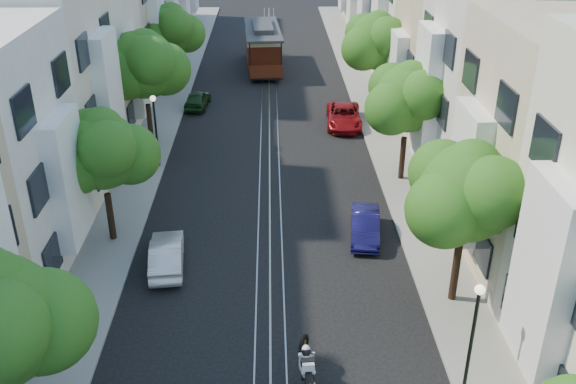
{
  "coord_description": "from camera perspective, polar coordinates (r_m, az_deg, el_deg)",
  "views": [
    {
      "loc": [
        0.14,
        -11.54,
        15.39
      ],
      "look_at": [
        0.85,
        14.35,
        2.2
      ],
      "focal_mm": 40.0,
      "sensor_mm": 36.0,
      "label": 1
    }
  ],
  "objects": [
    {
      "name": "tree_e_c",
      "position": [
        34.06,
        10.68,
        8.05
      ],
      "size": [
        4.84,
        3.99,
        6.52
      ],
      "color": "black",
      "rests_on": "ground"
    },
    {
      "name": "cable_car",
      "position": [
        55.16,
        -2.25,
        12.97
      ],
      "size": [
        3.34,
        9.15,
        3.46
      ],
      "rotation": [
        0.0,
        0.0,
        0.06
      ],
      "color": "black",
      "rests_on": "ground"
    },
    {
      "name": "tree_w_d",
      "position": [
        49.27,
        -10.33,
        13.92
      ],
      "size": [
        4.84,
        3.99,
        6.52
      ],
      "color": "black",
      "rests_on": "ground"
    },
    {
      "name": "townhouses_west",
      "position": [
        42.51,
        -18.32,
        11.62
      ],
      "size": [
        7.75,
        72.0,
        11.76
      ],
      "color": "silver",
      "rests_on": "ground"
    },
    {
      "name": "tree_e_b",
      "position": [
        24.19,
        15.72,
        -0.24
      ],
      "size": [
        4.93,
        4.08,
        6.68
      ],
      "color": "black",
      "rests_on": "ground"
    },
    {
      "name": "parked_car_w_mid",
      "position": [
        27.93,
        -10.73,
        -5.44
      ],
      "size": [
        1.74,
        3.98,
        1.27
      ],
      "primitive_type": "imported",
      "rotation": [
        0.0,
        0.0,
        3.25
      ],
      "color": "silver",
      "rests_on": "ground"
    },
    {
      "name": "tree_e_d",
      "position": [
        44.37,
        7.91,
        13.02
      ],
      "size": [
        5.01,
        4.16,
        6.85
      ],
      "color": "black",
      "rests_on": "ground"
    },
    {
      "name": "tree_w_c",
      "position": [
        38.64,
        -12.6,
        10.86
      ],
      "size": [
        5.13,
        4.28,
        7.09
      ],
      "color": "black",
      "rests_on": "ground"
    },
    {
      "name": "lamp_east",
      "position": [
        20.9,
        16.23,
        -11.18
      ],
      "size": [
        0.32,
        0.32,
        4.16
      ],
      "color": "black",
      "rests_on": "ground"
    },
    {
      "name": "lane_line",
      "position": [
        42.43,
        -1.66,
        5.71
      ],
      "size": [
        0.08,
        80.0,
        0.01
      ],
      "primitive_type": "cube",
      "color": "tan",
      "rests_on": "ground"
    },
    {
      "name": "parked_car_e_mid",
      "position": [
        29.77,
        6.87,
        -3.0
      ],
      "size": [
        1.72,
        3.81,
        1.21
      ],
      "primitive_type": "imported",
      "rotation": [
        0.0,
        0.0,
        -0.12
      ],
      "color": "#0F0C40",
      "rests_on": "ground"
    },
    {
      "name": "sidewalk_east",
      "position": [
        43.0,
        8.09,
        5.83
      ],
      "size": [
        2.5,
        80.0,
        0.12
      ],
      "primitive_type": "cube",
      "color": "gray",
      "rests_on": "ground"
    },
    {
      "name": "rail_left",
      "position": [
        42.43,
        -2.41,
        5.71
      ],
      "size": [
        0.06,
        80.0,
        0.02
      ],
      "primitive_type": "cube",
      "color": "gray",
      "rests_on": "ground"
    },
    {
      "name": "lamp_west",
      "position": [
        36.39,
        -11.74,
        6.24
      ],
      "size": [
        0.32,
        0.32,
        4.16
      ],
      "color": "black",
      "rests_on": "ground"
    },
    {
      "name": "sidewalk_west",
      "position": [
        43.05,
        -11.4,
        5.58
      ],
      "size": [
        2.5,
        80.0,
        0.12
      ],
      "primitive_type": "cube",
      "color": "gray",
      "rests_on": "ground"
    },
    {
      "name": "ground",
      "position": [
        42.43,
        -1.66,
        5.71
      ],
      "size": [
        200.0,
        200.0,
        0.0
      ],
      "primitive_type": "plane",
      "color": "black",
      "rests_on": "ground"
    },
    {
      "name": "townhouses_east",
      "position": [
        42.41,
        14.88,
        12.18
      ],
      "size": [
        7.75,
        72.0,
        12.0
      ],
      "color": "beige",
      "rests_on": "ground"
    },
    {
      "name": "rail_slot",
      "position": [
        42.43,
        -1.66,
        5.72
      ],
      "size": [
        0.06,
        80.0,
        0.02
      ],
      "primitive_type": "cube",
      "color": "gray",
      "rests_on": "ground"
    },
    {
      "name": "rail_right",
      "position": [
        42.43,
        -0.92,
        5.73
      ],
      "size": [
        0.06,
        80.0,
        0.02
      ],
      "primitive_type": "cube",
      "color": "gray",
      "rests_on": "ground"
    },
    {
      "name": "sportbike_rider",
      "position": [
        21.62,
        1.66,
        -15.22
      ],
      "size": [
        0.58,
        2.29,
        1.57
      ],
      "rotation": [
        0.0,
        0.0,
        0.07
      ],
      "color": "black",
      "rests_on": "ground"
    },
    {
      "name": "parked_car_w_far",
      "position": [
        46.44,
        -8.05,
        8.17
      ],
      "size": [
        1.79,
        3.74,
        1.23
      ],
      "primitive_type": "imported",
      "rotation": [
        0.0,
        0.0,
        3.05
      ],
      "color": "#153515",
      "rests_on": "ground"
    },
    {
      "name": "tree_w_b",
      "position": [
        28.72,
        -16.16,
        3.37
      ],
      "size": [
        4.72,
        3.87,
        6.27
      ],
      "color": "black",
      "rests_on": "ground"
    },
    {
      "name": "parked_car_e_far",
      "position": [
        42.77,
        4.99,
        6.75
      ],
      "size": [
        2.49,
        4.91,
        1.33
      ],
      "primitive_type": "imported",
      "rotation": [
        0.0,
        0.0,
        -0.06
      ],
      "color": "maroon",
      "rests_on": "ground"
    }
  ]
}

